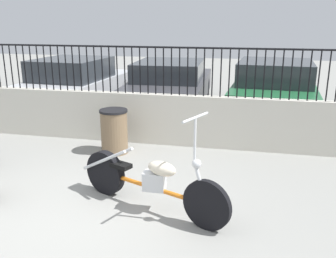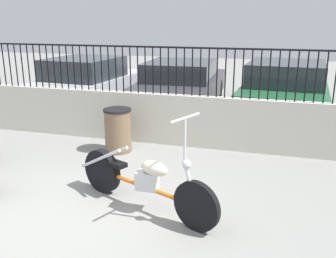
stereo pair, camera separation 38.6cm
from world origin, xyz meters
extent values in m
plane|color=gray|center=(0.00, 0.00, 0.00)|extent=(40.00, 40.00, 0.00)
cube|color=beige|center=(0.00, 3.16, 0.50)|extent=(8.75, 0.18, 0.99)
cylinder|color=black|center=(-3.23, 3.16, 1.44)|extent=(0.02, 0.02, 0.90)
cylinder|color=black|center=(-3.07, 3.16, 1.44)|extent=(0.02, 0.02, 0.90)
cylinder|color=black|center=(-2.92, 3.16, 1.44)|extent=(0.02, 0.02, 0.90)
cylinder|color=black|center=(-2.76, 3.16, 1.44)|extent=(0.02, 0.02, 0.90)
cylinder|color=black|center=(-2.61, 3.16, 1.44)|extent=(0.02, 0.02, 0.90)
cylinder|color=black|center=(-2.46, 3.16, 1.44)|extent=(0.02, 0.02, 0.90)
cylinder|color=black|center=(-2.30, 3.16, 1.44)|extent=(0.02, 0.02, 0.90)
cylinder|color=black|center=(-2.15, 3.16, 1.44)|extent=(0.02, 0.02, 0.90)
cylinder|color=black|center=(-2.00, 3.16, 1.44)|extent=(0.02, 0.02, 0.90)
cylinder|color=black|center=(-1.84, 3.16, 1.44)|extent=(0.02, 0.02, 0.90)
cylinder|color=black|center=(-1.69, 3.16, 1.44)|extent=(0.02, 0.02, 0.90)
cylinder|color=black|center=(-1.54, 3.16, 1.44)|extent=(0.02, 0.02, 0.90)
cylinder|color=black|center=(-1.38, 3.16, 1.44)|extent=(0.02, 0.02, 0.90)
cylinder|color=black|center=(-1.23, 3.16, 1.44)|extent=(0.02, 0.02, 0.90)
cylinder|color=black|center=(-1.08, 3.16, 1.44)|extent=(0.02, 0.02, 0.90)
cylinder|color=black|center=(-0.92, 3.16, 1.44)|extent=(0.02, 0.02, 0.90)
cylinder|color=black|center=(-0.77, 3.16, 1.44)|extent=(0.02, 0.02, 0.90)
cylinder|color=black|center=(-0.61, 3.16, 1.44)|extent=(0.02, 0.02, 0.90)
cylinder|color=black|center=(-0.46, 3.16, 1.44)|extent=(0.02, 0.02, 0.90)
cylinder|color=black|center=(-0.31, 3.16, 1.44)|extent=(0.02, 0.02, 0.90)
cylinder|color=black|center=(-0.15, 3.16, 1.44)|extent=(0.02, 0.02, 0.90)
cylinder|color=black|center=(0.00, 3.16, 1.44)|extent=(0.02, 0.02, 0.90)
cylinder|color=black|center=(0.15, 3.16, 1.44)|extent=(0.02, 0.02, 0.90)
cylinder|color=black|center=(0.31, 3.16, 1.44)|extent=(0.02, 0.02, 0.90)
cylinder|color=black|center=(0.46, 3.16, 1.44)|extent=(0.02, 0.02, 0.90)
cylinder|color=black|center=(0.61, 3.16, 1.44)|extent=(0.02, 0.02, 0.90)
cylinder|color=black|center=(0.77, 3.16, 1.44)|extent=(0.02, 0.02, 0.90)
cylinder|color=black|center=(0.92, 3.16, 1.44)|extent=(0.02, 0.02, 0.90)
cylinder|color=black|center=(1.08, 3.16, 1.44)|extent=(0.02, 0.02, 0.90)
cylinder|color=black|center=(1.23, 3.16, 1.44)|extent=(0.02, 0.02, 0.90)
cylinder|color=black|center=(1.38, 3.16, 1.44)|extent=(0.02, 0.02, 0.90)
cylinder|color=black|center=(1.54, 3.16, 1.44)|extent=(0.02, 0.02, 0.90)
cylinder|color=black|center=(1.69, 3.16, 1.44)|extent=(0.02, 0.02, 0.90)
cylinder|color=black|center=(1.84, 3.16, 1.44)|extent=(0.02, 0.02, 0.90)
cylinder|color=black|center=(2.00, 3.16, 1.44)|extent=(0.02, 0.02, 0.90)
cylinder|color=black|center=(2.15, 3.16, 1.44)|extent=(0.02, 0.02, 0.90)
cylinder|color=black|center=(2.30, 3.16, 1.44)|extent=(0.02, 0.02, 0.90)
cylinder|color=black|center=(2.46, 3.16, 1.44)|extent=(0.02, 0.02, 0.90)
cylinder|color=black|center=(2.61, 3.16, 1.44)|extent=(0.02, 0.02, 0.90)
cylinder|color=black|center=(2.76, 3.16, 1.44)|extent=(0.02, 0.02, 0.90)
cylinder|color=black|center=(2.92, 3.16, 1.44)|extent=(0.02, 0.02, 0.90)
cylinder|color=black|center=(3.07, 3.16, 1.44)|extent=(0.02, 0.02, 0.90)
cylinder|color=black|center=(3.23, 3.16, 1.44)|extent=(0.02, 0.02, 0.90)
cylinder|color=black|center=(3.38, 3.16, 1.44)|extent=(0.02, 0.02, 0.90)
cylinder|color=black|center=(0.00, 3.16, 1.88)|extent=(8.75, 0.04, 0.04)
cylinder|color=black|center=(1.66, 0.21, 0.31)|extent=(0.60, 0.31, 0.62)
cylinder|color=black|center=(0.16, 0.85, 0.31)|extent=(0.63, 0.36, 0.63)
cylinder|color=orange|center=(0.91, 0.53, 0.31)|extent=(1.41, 0.64, 0.06)
cube|color=silver|center=(0.96, 0.51, 0.41)|extent=(0.28, 0.18, 0.24)
ellipsoid|color=beige|center=(1.07, 0.47, 0.61)|extent=(0.45, 0.34, 0.18)
cube|color=black|center=(0.43, 0.74, 0.49)|extent=(0.32, 0.26, 0.06)
cylinder|color=silver|center=(1.58, 0.25, 0.56)|extent=(0.22, 0.13, 0.51)
sphere|color=silver|center=(1.52, 0.27, 0.79)|extent=(0.11, 0.11, 0.11)
cylinder|color=silver|center=(1.50, 0.28, 1.07)|extent=(0.03, 0.03, 0.52)
cylinder|color=silver|center=(1.50, 0.28, 1.33)|extent=(0.23, 0.49, 0.03)
cylinder|color=silver|center=(0.18, 0.77, 0.53)|extent=(0.77, 0.36, 0.46)
cylinder|color=silver|center=(0.23, 0.90, 0.53)|extent=(0.77, 0.36, 0.46)
cylinder|color=brown|center=(-0.31, 2.47, 0.39)|extent=(0.49, 0.49, 0.77)
cylinder|color=black|center=(-0.31, 2.47, 0.79)|extent=(0.51, 0.51, 0.04)
cylinder|color=black|center=(-3.35, 6.94, 0.32)|extent=(0.15, 0.65, 0.64)
cylinder|color=black|center=(-1.62, 6.83, 0.32)|extent=(0.15, 0.65, 0.64)
cylinder|color=black|center=(-3.51, 4.48, 0.32)|extent=(0.15, 0.65, 0.64)
cylinder|color=black|center=(-1.78, 4.36, 0.32)|extent=(0.15, 0.65, 0.64)
cube|color=#B7BABF|center=(-2.57, 5.65, 0.54)|extent=(2.11, 4.10, 0.60)
cube|color=#2D3338|center=(-2.58, 5.45, 1.11)|extent=(1.79, 2.02, 0.54)
cylinder|color=black|center=(-0.99, 7.52, 0.32)|extent=(0.14, 0.64, 0.64)
cylinder|color=black|center=(0.79, 7.59, 0.32)|extent=(0.14, 0.64, 0.64)
cylinder|color=black|center=(-0.88, 4.84, 0.32)|extent=(0.14, 0.64, 0.64)
cylinder|color=black|center=(0.90, 4.91, 0.32)|extent=(0.14, 0.64, 0.64)
cube|color=#38383D|center=(-0.05, 6.21, 0.54)|extent=(2.07, 4.40, 0.60)
cube|color=#2D3338|center=(-0.04, 6.00, 1.07)|extent=(1.79, 2.15, 0.47)
cylinder|color=black|center=(1.86, 7.09, 0.32)|extent=(0.15, 0.65, 0.64)
cylinder|color=black|center=(3.61, 6.97, 0.32)|extent=(0.15, 0.65, 0.64)
cylinder|color=black|center=(1.68, 4.57, 0.32)|extent=(0.15, 0.65, 0.64)
cylinder|color=black|center=(3.44, 4.45, 0.32)|extent=(0.15, 0.65, 0.64)
cube|color=#1E5933|center=(2.65, 5.77, 0.57)|extent=(2.14, 4.19, 0.66)
cube|color=#2D3338|center=(2.64, 5.57, 1.16)|extent=(1.81, 2.07, 0.52)
camera|label=1|loc=(2.07, -3.70, 2.39)|focal=40.00mm
camera|label=2|loc=(2.44, -3.61, 2.39)|focal=40.00mm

